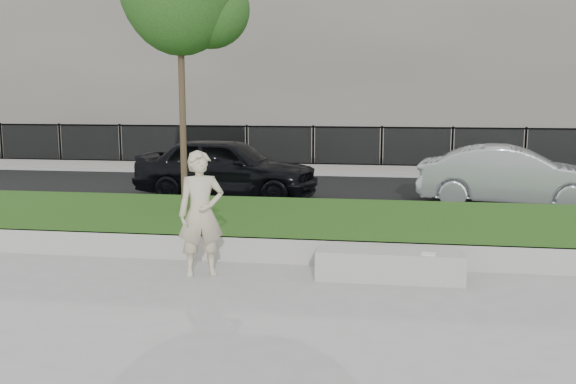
% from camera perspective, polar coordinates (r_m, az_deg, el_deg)
% --- Properties ---
extents(ground, '(90.00, 90.00, 0.00)m').
position_cam_1_polar(ground, '(9.23, -2.60, -8.00)').
color(ground, gray).
rests_on(ground, ground).
extents(grass_bank, '(34.00, 4.00, 0.40)m').
position_cam_1_polar(grass_bank, '(12.05, 0.20, -3.00)').
color(grass_bank, '#12390E').
rests_on(grass_bank, ground).
extents(grass_kerb, '(34.00, 0.08, 0.40)m').
position_cam_1_polar(grass_kerb, '(10.16, -1.45, -5.24)').
color(grass_kerb, gray).
rests_on(grass_kerb, ground).
extents(street, '(34.00, 7.00, 0.04)m').
position_cam_1_polar(street, '(17.45, 2.88, 0.10)').
color(street, black).
rests_on(street, ground).
extents(far_pavement, '(34.00, 3.00, 0.12)m').
position_cam_1_polar(far_pavement, '(21.89, 4.10, 1.98)').
color(far_pavement, gray).
rests_on(far_pavement, ground).
extents(iron_fence, '(32.00, 0.30, 1.50)m').
position_cam_1_polar(iron_fence, '(20.84, 3.89, 2.97)').
color(iron_fence, slate).
rests_on(iron_fence, far_pavement).
extents(building_facade, '(34.00, 10.00, 10.00)m').
position_cam_1_polar(building_facade, '(28.81, 5.38, 13.45)').
color(building_facade, '#605C54').
rests_on(building_facade, ground).
extents(stone_bench, '(2.10, 0.52, 0.43)m').
position_cam_1_polar(stone_bench, '(9.39, 9.00, -6.45)').
color(stone_bench, gray).
rests_on(stone_bench, ground).
extents(man, '(0.79, 0.66, 1.84)m').
position_cam_1_polar(man, '(9.46, -7.74, -1.91)').
color(man, '#C3B796').
rests_on(man, ground).
extents(book, '(0.22, 0.18, 0.02)m').
position_cam_1_polar(book, '(9.21, 12.40, -5.40)').
color(book, beige).
rests_on(book, stone_bench).
extents(car_dark, '(4.72, 2.30, 1.55)m').
position_cam_1_polar(car_dark, '(16.05, -5.46, 2.16)').
color(car_dark, black).
rests_on(car_dark, street).
extents(car_silver, '(4.44, 2.10, 1.40)m').
position_cam_1_polar(car_silver, '(15.78, 19.31, 1.32)').
color(car_silver, '#989CA0').
rests_on(car_silver, street).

